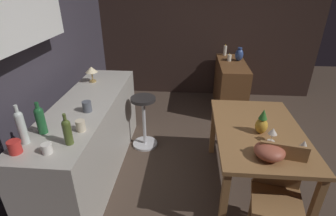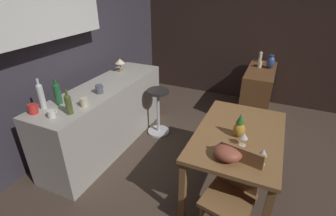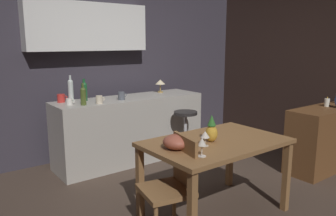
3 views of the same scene
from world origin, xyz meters
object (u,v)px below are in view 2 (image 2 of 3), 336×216
(bar_stool, at_px, (158,111))
(pillar_candle_short, at_px, (260,64))
(chair_near_window, at_px, (231,191))
(cup_white, at_px, (52,114))
(wine_glass_right, at_px, (244,136))
(wine_glass_left, at_px, (263,153))
(cup_slate, at_px, (99,89))
(wine_bottle_clear, at_px, (41,95))
(dining_table, at_px, (238,140))
(sideboard_cabinet, at_px, (257,92))
(counter_lamp, at_px, (120,62))
(fruit_bowl, at_px, (228,152))
(cup_cream, at_px, (84,102))
(cup_red, at_px, (33,109))
(pillar_candle_tall, at_px, (260,57))
(wine_bottle_green, at_px, (57,92))
(wine_bottle_olive, at_px, (68,103))
(pineapple_centerpiece, at_px, (239,127))
(vase_ceramic_blue, at_px, (271,62))

(bar_stool, xyz_separation_m, pillar_candle_short, (1.37, -1.24, 0.49))
(chair_near_window, relative_size, cup_white, 7.88)
(bar_stool, xyz_separation_m, wine_glass_right, (-0.89, -1.34, 0.46))
(chair_near_window, distance_m, wine_glass_left, 0.45)
(cup_slate, bearing_deg, wine_bottle_clear, 152.26)
(cup_slate, bearing_deg, dining_table, -88.11)
(bar_stool, bearing_deg, cup_slate, 151.11)
(sideboard_cabinet, xyz_separation_m, counter_lamp, (-1.23, 1.92, 0.64))
(dining_table, distance_m, cup_slate, 1.72)
(fruit_bowl, bearing_deg, cup_white, 99.61)
(cup_cream, distance_m, counter_lamp, 1.18)
(wine_glass_right, xyz_separation_m, cup_slate, (0.14, 1.75, 0.11))
(cup_red, bearing_deg, cup_slate, -23.05)
(cup_slate, bearing_deg, pillar_candle_tall, -33.17)
(chair_near_window, distance_m, wine_bottle_green, 2.07)
(fruit_bowl, height_order, cup_slate, cup_slate)
(fruit_bowl, xyz_separation_m, pillar_candle_short, (2.51, 0.02, 0.07))
(cup_cream, bearing_deg, wine_bottle_olive, 174.69)
(dining_table, height_order, counter_lamp, counter_lamp)
(sideboard_cabinet, relative_size, cup_white, 9.87)
(pineapple_centerpiece, bearing_deg, chair_near_window, -172.48)
(pineapple_centerpiece, relative_size, vase_ceramic_blue, 1.13)
(chair_near_window, xyz_separation_m, cup_cream, (0.15, 1.68, 0.47))
(chair_near_window, distance_m, counter_lamp, 2.43)
(fruit_bowl, bearing_deg, pineapple_centerpiece, -3.32)
(wine_bottle_olive, distance_m, wine_bottle_green, 0.32)
(pillar_candle_short, bearing_deg, counter_lamp, 125.47)
(wine_glass_right, xyz_separation_m, cup_cream, (-0.21, 1.68, 0.11))
(sideboard_cabinet, height_order, wine_bottle_clear, wine_bottle_clear)
(vase_ceramic_blue, bearing_deg, cup_slate, 139.74)
(fruit_bowl, bearing_deg, chair_near_window, -142.08)
(dining_table, height_order, wine_glass_left, wine_glass_left)
(cup_red, distance_m, vase_ceramic_blue, 3.53)
(wine_bottle_green, bearing_deg, cup_red, 167.40)
(dining_table, distance_m, fruit_bowl, 0.47)
(chair_near_window, xyz_separation_m, wine_glass_left, (0.15, -0.19, 0.38))
(wine_bottle_green, bearing_deg, cup_slate, -29.45)
(dining_table, relative_size, pillar_candle_short, 10.09)
(cup_red, bearing_deg, wine_bottle_green, -12.60)
(sideboard_cabinet, bearing_deg, counter_lamp, 122.65)
(pineapple_centerpiece, relative_size, fruit_bowl, 1.01)
(wine_glass_left, relative_size, cup_cream, 1.37)
(sideboard_cabinet, xyz_separation_m, chair_near_window, (-2.52, -0.06, 0.07))
(pillar_candle_short, bearing_deg, vase_ceramic_blue, -83.21)
(bar_stool, bearing_deg, wine_bottle_olive, 164.56)
(pillar_candle_short, bearing_deg, bar_stool, 137.87)
(pineapple_centerpiece, relative_size, cup_slate, 2.06)
(wine_bottle_green, bearing_deg, dining_table, -76.31)
(sideboard_cabinet, xyz_separation_m, bar_stool, (-1.26, 1.28, -0.03))
(wine_bottle_olive, relative_size, cup_cream, 2.32)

